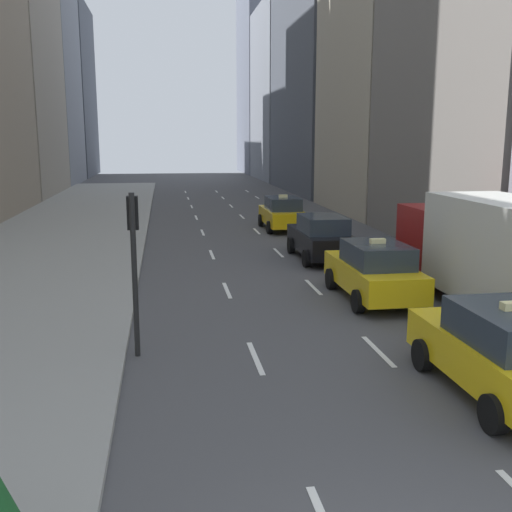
% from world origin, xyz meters
% --- Properties ---
extents(sidewalk_left, '(8.00, 66.00, 0.15)m').
position_xyz_m(sidewalk_left, '(-7.00, 27.00, 0.07)').
color(sidewalk_left, gray).
rests_on(sidewalk_left, ground).
extents(lane_markings, '(5.72, 56.00, 0.01)m').
position_xyz_m(lane_markings, '(2.60, 23.00, 0.01)').
color(lane_markings, white).
rests_on(lane_markings, ground).
extents(building_row_right, '(6.00, 85.74, 25.77)m').
position_xyz_m(building_row_right, '(12.00, 46.07, 11.33)').
color(building_row_right, gray).
rests_on(building_row_right, ground).
extents(taxi_lead, '(2.02, 4.40, 1.87)m').
position_xyz_m(taxi_lead, '(4.00, 5.35, 0.88)').
color(taxi_lead, yellow).
rests_on(taxi_lead, ground).
extents(taxi_second, '(2.02, 4.40, 1.87)m').
position_xyz_m(taxi_second, '(4.00, 26.32, 0.88)').
color(taxi_second, yellow).
rests_on(taxi_second, ground).
extents(taxi_third, '(2.02, 4.40, 1.87)m').
position_xyz_m(taxi_third, '(4.00, 12.27, 0.88)').
color(taxi_third, yellow).
rests_on(taxi_third, ground).
extents(sedan_black_near, '(2.02, 4.48, 1.76)m').
position_xyz_m(sedan_black_near, '(4.00, 18.36, 0.90)').
color(sedan_black_near, black).
rests_on(sedan_black_near, ground).
extents(box_truck, '(2.58, 8.40, 3.15)m').
position_xyz_m(box_truck, '(6.80, 10.62, 1.71)').
color(box_truck, maroon).
rests_on(box_truck, ground).
extents(traffic_light_pole, '(0.24, 0.42, 3.60)m').
position_xyz_m(traffic_light_pole, '(-2.75, 8.63, 2.41)').
color(traffic_light_pole, black).
rests_on(traffic_light_pole, ground).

